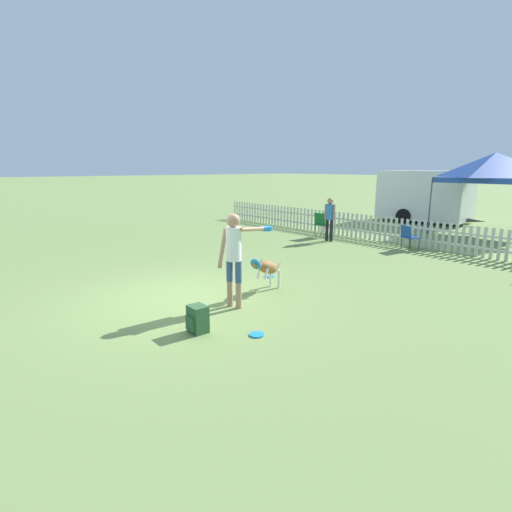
{
  "coord_description": "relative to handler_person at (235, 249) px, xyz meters",
  "views": [
    {
      "loc": [
        6.67,
        -3.83,
        2.55
      ],
      "look_at": [
        0.78,
        1.16,
        0.84
      ],
      "focal_mm": 28.0,
      "sensor_mm": 36.0,
      "label": 1
    }
  ],
  "objects": [
    {
      "name": "folding_chair_blue_left",
      "position": [
        -3.99,
        7.04,
        -0.55
      ],
      "size": [
        0.52,
        0.54,
        0.92
      ],
      "rotation": [
        0.0,
        0.0,
        3.27
      ],
      "color": "#333338",
      "rests_on": "ground_plane"
    },
    {
      "name": "leaping_dog",
      "position": [
        -0.35,
        1.08,
        -0.6
      ],
      "size": [
        0.51,
        1.13,
        0.79
      ],
      "rotation": [
        0.0,
        0.0,
        -2.84
      ],
      "color": "olive",
      "rests_on": "ground_plane"
    },
    {
      "name": "frisbee_near_dog",
      "position": [
        -1.14,
        1.86,
        -1.1
      ],
      "size": [
        0.23,
        0.23,
        0.02
      ],
      "color": "#1E8CD8",
      "rests_on": "ground_plane"
    },
    {
      "name": "backpack_on_grass",
      "position": [
        0.55,
        -1.19,
        -0.89
      ],
      "size": [
        0.3,
        0.29,
        0.44
      ],
      "color": "#2D5633",
      "rests_on": "ground_plane"
    },
    {
      "name": "spectator_standing",
      "position": [
        -3.3,
        6.66,
        -0.2
      ],
      "size": [
        0.41,
        0.27,
        1.52
      ],
      "rotation": [
        0.0,
        0.0,
        3.28
      ],
      "color": "black",
      "rests_on": "ground_plane"
    },
    {
      "name": "frisbee_near_handler",
      "position": [
        1.26,
        -0.56,
        -1.1
      ],
      "size": [
        0.23,
        0.23,
        0.02
      ],
      "color": "#1E8CD8",
      "rests_on": "ground_plane"
    },
    {
      "name": "picket_fence",
      "position": [
        -1.0,
        7.98,
        -0.66
      ],
      "size": [
        19.27,
        0.04,
        0.89
      ],
      "color": "beige",
      "rests_on": "ground_plane"
    },
    {
      "name": "ground_plane",
      "position": [
        -1.0,
        -0.48,
        -1.11
      ],
      "size": [
        240.0,
        240.0,
        0.0
      ],
      "primitive_type": "plane",
      "color": "olive"
    },
    {
      "name": "equipment_trailer",
      "position": [
        -3.7,
        14.1,
        0.16
      ],
      "size": [
        4.8,
        2.72,
        2.41
      ],
      "rotation": [
        0.0,
        0.0,
        0.12
      ],
      "color": "white",
      "rests_on": "ground_plane"
    },
    {
      "name": "handler_person",
      "position": [
        0.0,
        0.0,
        0.0
      ],
      "size": [
        0.45,
        1.12,
        1.75
      ],
      "rotation": [
        0.0,
        0.0,
        0.3
      ],
      "color": "tan",
      "rests_on": "ground_plane"
    },
    {
      "name": "canopy_tent_main",
      "position": [
        -0.23,
        12.38,
        1.44
      ],
      "size": [
        3.17,
        3.17,
        3.1
      ],
      "color": "#333338",
      "rests_on": "ground_plane"
    },
    {
      "name": "folding_chair_center",
      "position": [
        -0.67,
        7.34,
        -0.64
      ],
      "size": [
        0.56,
        0.58,
        0.79
      ],
      "rotation": [
        0.0,
        0.0,
        2.79
      ],
      "color": "#333338",
      "rests_on": "ground_plane"
    }
  ]
}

